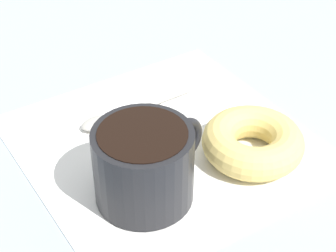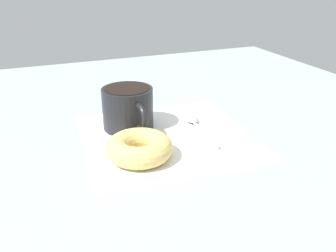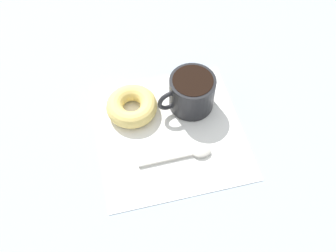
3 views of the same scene
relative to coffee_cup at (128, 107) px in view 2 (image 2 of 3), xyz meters
The scene contains 5 objects.
ground_plane 8.86cm from the coffee_cup, 29.71° to the left, with size 120.00×120.00×2.00cm, color #99A8B7.
napkin 9.30cm from the coffee_cup, 38.37° to the left, with size 28.87×28.87×0.30cm, color white.
coffee_cup is the anchor object (origin of this frame).
donut 12.40cm from the coffee_cup, ahead, with size 10.45×10.45×3.47cm, color #E5C66B.
spoon 12.91cm from the coffee_cup, 71.38° to the left, with size 14.26×2.62×0.90cm.
Camera 2 is at (55.52, -20.66, 28.53)cm, focal length 40.00 mm.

